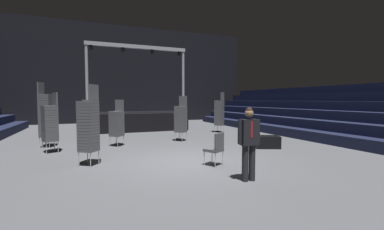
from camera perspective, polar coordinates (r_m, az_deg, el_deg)
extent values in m
cube|color=#515459|center=(8.11, -1.55, -10.36)|extent=(22.00, 30.00, 0.10)
cube|color=black|center=(22.65, -15.12, 8.64)|extent=(22.00, 0.30, 8.00)
cube|color=#191E38|center=(12.87, 26.78, -4.35)|extent=(0.75, 24.00, 0.45)
cube|color=#191E38|center=(13.39, 28.94, -2.19)|extent=(0.75, 24.00, 0.45)
cube|color=#191E38|center=(13.95, 30.94, -0.19)|extent=(0.75, 24.00, 0.45)
cube|color=#191E38|center=(14.54, 32.77, 1.66)|extent=(0.75, 24.00, 0.45)
cube|color=#191E38|center=(15.16, 34.47, 3.35)|extent=(0.75, 24.00, 0.45)
cube|color=#191E38|center=(15.80, 36.03, 4.91)|extent=(0.75, 24.00, 0.45)
cube|color=black|center=(16.81, -12.53, -1.27)|extent=(6.02, 3.39, 1.08)
cylinder|color=#9EA0A8|center=(15.12, -22.18, 7.36)|extent=(0.16, 0.16, 3.83)
cylinder|color=#9EA0A8|center=(16.10, -1.96, 7.35)|extent=(0.16, 0.16, 3.83)
cube|color=#9EA0A8|center=(15.63, -11.84, 14.49)|extent=(5.72, 0.20, 0.20)
cylinder|color=black|center=(15.35, -21.37, 13.71)|extent=(0.18, 0.18, 0.22)
cylinder|color=black|center=(15.46, -14.97, 13.74)|extent=(0.18, 0.18, 0.22)
cylinder|color=black|center=(15.76, -8.75, 13.62)|extent=(0.18, 0.18, 0.22)
cylinder|color=black|center=(16.22, -2.83, 13.36)|extent=(0.18, 0.18, 0.22)
cylinder|color=black|center=(6.24, 13.09, -10.19)|extent=(0.15, 0.15, 0.84)
cylinder|color=black|center=(6.15, 11.64, -10.38)|extent=(0.15, 0.15, 0.84)
cube|color=silver|center=(6.02, 12.75, -3.76)|extent=(0.19, 0.11, 0.59)
cube|color=black|center=(6.07, 12.46, -3.70)|extent=(0.41, 0.26, 0.59)
cube|color=maroon|center=(5.96, 13.03, -3.14)|extent=(0.06, 0.02, 0.38)
cylinder|color=black|center=(6.19, 14.33, -3.48)|extent=(0.10, 0.10, 0.55)
cylinder|color=black|center=(5.95, 10.51, -3.70)|extent=(0.10, 0.10, 0.55)
sphere|color=#936B4C|center=(6.03, 12.51, 0.41)|extent=(0.20, 0.20, 0.20)
sphere|color=black|center=(6.03, 12.52, 0.92)|extent=(0.16, 0.16, 0.16)
cylinder|color=#B2B5BA|center=(14.91, 5.03, -3.09)|extent=(0.02, 0.02, 0.40)
cylinder|color=#B2B5BA|center=(15.25, 5.64, -2.95)|extent=(0.02, 0.02, 0.40)
cylinder|color=#B2B5BA|center=(14.76, 6.37, -3.16)|extent=(0.02, 0.02, 0.40)
cylinder|color=#B2B5BA|center=(15.10, 6.95, -3.02)|extent=(0.02, 0.02, 0.40)
cube|color=#4C4C51|center=(14.98, 6.00, -2.13)|extent=(0.62, 0.62, 0.08)
cube|color=#4C4C51|center=(14.97, 6.01, -1.81)|extent=(0.62, 0.62, 0.08)
cube|color=#4C4C51|center=(14.96, 6.01, -1.48)|extent=(0.62, 0.62, 0.08)
cube|color=#4C4C51|center=(14.96, 6.01, -1.16)|extent=(0.62, 0.62, 0.08)
cube|color=#4C4C51|center=(14.95, 6.01, -0.83)|extent=(0.62, 0.62, 0.08)
cube|color=#4C4C51|center=(14.95, 6.01, -0.51)|extent=(0.62, 0.62, 0.08)
cube|color=#4C4C51|center=(14.94, 6.02, -0.18)|extent=(0.62, 0.62, 0.08)
cube|color=#4C4C51|center=(14.94, 6.02, 0.14)|extent=(0.62, 0.62, 0.08)
cube|color=#4C4C51|center=(14.93, 6.02, 0.47)|extent=(0.62, 0.62, 0.08)
cube|color=#4C4C51|center=(14.93, 6.02, 0.79)|extent=(0.62, 0.62, 0.08)
cube|color=#4C4C51|center=(14.92, 6.02, 1.12)|extent=(0.62, 0.62, 0.08)
cube|color=#4C4C51|center=(14.92, 6.03, 1.45)|extent=(0.62, 0.62, 0.08)
cube|color=#4C4C51|center=(14.92, 6.03, 1.77)|extent=(0.62, 0.62, 0.08)
cube|color=#4C4C51|center=(14.92, 6.03, 2.10)|extent=(0.62, 0.62, 0.08)
cube|color=#4C4C51|center=(14.91, 6.03, 2.42)|extent=(0.62, 0.62, 0.08)
cube|color=#4C4C51|center=(14.91, 6.03, 2.75)|extent=(0.62, 0.62, 0.08)
cube|color=#4C4C51|center=(14.91, 6.04, 3.08)|extent=(0.62, 0.62, 0.08)
cube|color=#4C4C51|center=(14.84, 6.73, 4.12)|extent=(0.35, 0.29, 0.46)
cylinder|color=#B2B5BA|center=(10.69, -16.08, -5.77)|extent=(0.02, 0.02, 0.40)
cylinder|color=#B2B5BA|center=(10.93, -17.64, -5.60)|extent=(0.02, 0.02, 0.40)
cylinder|color=#B2B5BA|center=(10.99, -14.83, -5.51)|extent=(0.02, 0.02, 0.40)
cylinder|color=#B2B5BA|center=(11.22, -16.37, -5.35)|extent=(0.02, 0.02, 0.40)
cube|color=#4C4C51|center=(10.92, -16.25, -4.30)|extent=(0.62, 0.62, 0.08)
cube|color=#4C4C51|center=(10.91, -16.26, -3.85)|extent=(0.62, 0.62, 0.08)
cube|color=#4C4C51|center=(10.90, -16.26, -3.41)|extent=(0.62, 0.62, 0.08)
cube|color=#4C4C51|center=(10.89, -16.27, -2.97)|extent=(0.62, 0.62, 0.08)
cube|color=#4C4C51|center=(10.88, -16.28, -2.52)|extent=(0.62, 0.62, 0.08)
cube|color=#4C4C51|center=(10.87, -16.29, -2.08)|extent=(0.62, 0.62, 0.08)
cube|color=#4C4C51|center=(10.87, -16.29, -1.63)|extent=(0.62, 0.62, 0.08)
cube|color=#4C4C51|center=(10.86, -16.30, -1.18)|extent=(0.62, 0.62, 0.08)
cube|color=#4C4C51|center=(10.85, -16.31, -0.74)|extent=(0.62, 0.62, 0.08)
cube|color=#4C4C51|center=(10.85, -16.32, -0.29)|extent=(0.62, 0.62, 0.08)
cube|color=#4C4C51|center=(10.84, -16.32, 0.16)|extent=(0.62, 0.62, 0.08)
cube|color=#4C4C51|center=(10.84, -16.33, 0.61)|extent=(0.62, 0.62, 0.08)
cube|color=#4C4C51|center=(10.98, -15.71, 2.08)|extent=(0.32, 0.32, 0.46)
cylinder|color=#B2B5BA|center=(8.04, -23.68, -8.94)|extent=(0.02, 0.02, 0.40)
cylinder|color=#B2B5BA|center=(8.33, -22.02, -8.47)|extent=(0.02, 0.02, 0.40)
cylinder|color=#B2B5BA|center=(7.81, -21.48, -9.24)|extent=(0.02, 0.02, 0.40)
cylinder|color=#B2B5BA|center=(8.11, -19.86, -8.75)|extent=(0.02, 0.02, 0.40)
cube|color=#4C4C51|center=(8.02, -21.80, -7.15)|extent=(0.62, 0.62, 0.08)
cube|color=#4C4C51|center=(8.01, -21.81, -6.55)|extent=(0.62, 0.62, 0.08)
cube|color=#4C4C51|center=(7.99, -21.82, -5.95)|extent=(0.62, 0.62, 0.08)
cube|color=#4C4C51|center=(7.98, -21.84, -5.35)|extent=(0.62, 0.62, 0.08)
cube|color=#4C4C51|center=(7.97, -21.85, -4.75)|extent=(0.62, 0.62, 0.08)
cube|color=#4C4C51|center=(7.96, -21.86, -4.14)|extent=(0.62, 0.62, 0.08)
cube|color=#4C4C51|center=(7.95, -21.88, -3.53)|extent=(0.62, 0.62, 0.08)
cube|color=#4C4C51|center=(7.94, -21.89, -2.92)|extent=(0.62, 0.62, 0.08)
cube|color=#4C4C51|center=(7.93, -21.90, -2.31)|extent=(0.62, 0.62, 0.08)
cube|color=#4C4C51|center=(7.92, -21.92, -1.70)|extent=(0.62, 0.62, 0.08)
cube|color=#4C4C51|center=(7.92, -21.93, -1.09)|extent=(0.62, 0.62, 0.08)
cube|color=#4C4C51|center=(7.91, -21.94, -0.47)|extent=(0.62, 0.62, 0.08)
cube|color=#4C4C51|center=(7.90, -21.96, 0.14)|extent=(0.62, 0.62, 0.08)
cube|color=#4C4C51|center=(7.90, -21.97, 0.76)|extent=(0.62, 0.62, 0.08)
cube|color=#4C4C51|center=(7.90, -21.98, 1.37)|extent=(0.62, 0.62, 0.08)
cube|color=#4C4C51|center=(7.90, -22.00, 1.99)|extent=(0.62, 0.62, 0.08)
cube|color=#4C4C51|center=(7.89, -22.01, 2.61)|extent=(0.62, 0.62, 0.08)
cube|color=#4C4C51|center=(7.78, -20.91, 4.63)|extent=(0.28, 0.35, 0.46)
cylinder|color=#B2B5BA|center=(12.16, -20.79, -4.76)|extent=(0.02, 0.02, 0.40)
cylinder|color=#B2B5BA|center=(12.10, -22.56, -4.84)|extent=(0.02, 0.02, 0.40)
cylinder|color=#B2B5BA|center=(12.53, -21.12, -4.53)|extent=(0.02, 0.02, 0.40)
cylinder|color=#B2B5BA|center=(12.47, -22.84, -4.61)|extent=(0.02, 0.02, 0.40)
cube|color=#4C4C51|center=(12.28, -21.85, -3.57)|extent=(0.51, 0.51, 0.08)
cube|color=#4C4C51|center=(12.27, -21.86, -3.17)|extent=(0.51, 0.51, 0.08)
cube|color=#4C4C51|center=(12.26, -21.87, -2.78)|extent=(0.51, 0.51, 0.08)
cube|color=#4C4C51|center=(12.25, -21.88, -2.38)|extent=(0.51, 0.51, 0.08)
cube|color=#4C4C51|center=(12.25, -21.89, -1.99)|extent=(0.51, 0.51, 0.08)
cube|color=#4C4C51|center=(12.24, -21.90, -1.59)|extent=(0.51, 0.51, 0.08)
cube|color=#4C4C51|center=(12.23, -21.91, -1.19)|extent=(0.51, 0.51, 0.08)
cube|color=#4C4C51|center=(12.23, -21.91, -0.80)|extent=(0.51, 0.51, 0.08)
cube|color=#4C4C51|center=(12.22, -21.92, -0.40)|extent=(0.51, 0.51, 0.08)
cube|color=#4C4C51|center=(12.22, -21.93, 0.00)|extent=(0.51, 0.51, 0.08)
cube|color=#4C4C51|center=(12.21, -21.94, 0.40)|extent=(0.51, 0.51, 0.08)
cube|color=#4C4C51|center=(12.21, -21.95, 0.80)|extent=(0.51, 0.51, 0.08)
cube|color=#4C4C51|center=(12.39, -22.13, 2.09)|extent=(0.41, 0.12, 0.46)
cylinder|color=#B2B5BA|center=(10.29, -29.43, -6.43)|extent=(0.02, 0.02, 0.40)
cylinder|color=#B2B5BA|center=(10.64, -30.03, -6.13)|extent=(0.02, 0.02, 0.40)
cylinder|color=#B2B5BA|center=(10.40, -27.41, -6.27)|extent=(0.02, 0.02, 0.40)
cylinder|color=#B2B5BA|center=(10.76, -28.08, -5.98)|extent=(0.02, 0.02, 0.40)
cube|color=#4C4C51|center=(10.48, -28.77, -4.90)|extent=(0.58, 0.58, 0.08)
cube|color=#4C4C51|center=(10.47, -28.79, -4.44)|extent=(0.58, 0.58, 0.08)
cube|color=#4C4C51|center=(10.46, -28.80, -3.97)|extent=(0.58, 0.58, 0.08)
cube|color=#4C4C51|center=(10.45, -28.81, -3.51)|extent=(0.58, 0.58, 0.08)
cube|color=#4C4C51|center=(10.44, -28.83, -3.05)|extent=(0.58, 0.58, 0.08)
cube|color=#4C4C51|center=(10.43, -28.84, -2.58)|extent=(0.58, 0.58, 0.08)
cube|color=#4C4C51|center=(10.43, -28.85, -2.12)|extent=(0.58, 0.58, 0.08)
cube|color=#4C4C51|center=(10.42, -28.87, -1.65)|extent=(0.58, 0.58, 0.08)
cube|color=#4C4C51|center=(10.41, -28.88, -1.19)|extent=(0.58, 0.58, 0.08)
cube|color=#4C4C51|center=(10.41, -28.89, -0.72)|extent=(0.58, 0.58, 0.08)
cube|color=#4C4C51|center=(10.40, -28.91, -0.25)|extent=(0.58, 0.58, 0.08)
cube|color=#4C4C51|center=(10.40, -28.92, 0.21)|extent=(0.58, 0.58, 0.08)
cube|color=#4C4C51|center=(10.39, -28.93, 0.68)|extent=(0.58, 0.58, 0.08)
cube|color=#4C4C51|center=(10.39, -28.95, 1.15)|extent=(0.58, 0.58, 0.08)
cube|color=#4C4C51|center=(10.39, -28.96, 1.62)|extent=(0.58, 0.58, 0.08)
cube|color=#4C4C51|center=(10.45, -27.98, 3.15)|extent=(0.21, 0.39, 0.46)
cylinder|color=#B2B5BA|center=(11.87, -28.01, -5.13)|extent=(0.02, 0.02, 0.40)
cylinder|color=#B2B5BA|center=(11.54, -28.93, -5.39)|extent=(0.02, 0.02, 0.40)
cylinder|color=#B2B5BA|center=(12.06, -29.60, -5.05)|extent=(0.02, 0.02, 0.40)
cylinder|color=#B2B5BA|center=(11.74, -30.55, -5.30)|extent=(0.02, 0.02, 0.40)
cube|color=#4C4C51|center=(11.77, -29.31, -4.05)|extent=(0.58, 0.58, 0.08)
cube|color=#4C4C51|center=(11.76, -29.32, -3.64)|extent=(0.58, 0.58, 0.08)
cube|color=#4C4C51|center=(11.75, -29.33, -3.23)|extent=(0.58, 0.58, 0.08)
cube|color=#4C4C51|center=(11.74, -29.34, -2.81)|extent=(0.58, 0.58, 0.08)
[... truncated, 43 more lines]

